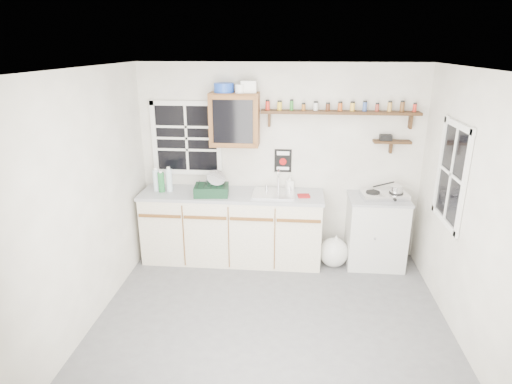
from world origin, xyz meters
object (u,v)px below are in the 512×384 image
at_px(dish_rack, 213,187).
at_px(hotplate, 384,195).
at_px(spice_shelf, 339,112).
at_px(upper_cabinet, 235,120).
at_px(right_cabinet, 376,231).
at_px(main_cabinet, 232,226).

relative_size(dish_rack, hotplate, 0.75).
xyz_separation_m(spice_shelf, hotplate, (0.59, -0.21, -0.98)).
height_order(upper_cabinet, dish_rack, upper_cabinet).
bearing_deg(hotplate, dish_rack, 176.35).
bearing_deg(right_cabinet, upper_cabinet, 176.24).
bearing_deg(spice_shelf, main_cabinet, -170.73).
height_order(right_cabinet, upper_cabinet, upper_cabinet).
distance_m(spice_shelf, hotplate, 1.16).
xyz_separation_m(upper_cabinet, spice_shelf, (1.27, 0.07, 0.10)).
relative_size(spice_shelf, hotplate, 3.25).
distance_m(right_cabinet, dish_rack, 2.13).
relative_size(right_cabinet, spice_shelf, 0.48).
relative_size(main_cabinet, hotplate, 3.93).
relative_size(main_cabinet, dish_rack, 5.21).
bearing_deg(spice_shelf, hotplate, -19.52).
bearing_deg(hotplate, spice_shelf, 154.24).
bearing_deg(right_cabinet, spice_shelf, 160.49).
relative_size(right_cabinet, hotplate, 1.55).
bearing_deg(hotplate, main_cabinet, 173.93).
height_order(right_cabinet, hotplate, hotplate).
height_order(main_cabinet, spice_shelf, spice_shelf).
xyz_separation_m(upper_cabinet, dish_rack, (-0.26, -0.23, -0.80)).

